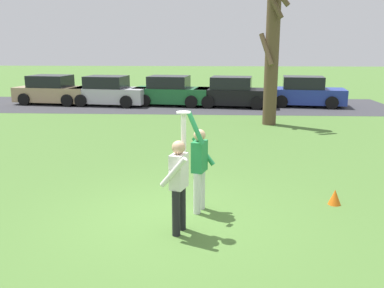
{
  "coord_description": "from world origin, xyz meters",
  "views": [
    {
      "loc": [
        0.73,
        -7.24,
        3.19
      ],
      "look_at": [
        0.3,
        0.66,
        1.3
      ],
      "focal_mm": 38.59,
      "sensor_mm": 36.0,
      "label": 1
    }
  ],
  "objects_px": {
    "parked_car_silver": "(109,92)",
    "parked_car_green": "(171,92)",
    "person_defender": "(199,163)",
    "person_catcher": "(179,179)",
    "field_cone_orange": "(335,197)",
    "bare_tree_tall": "(272,56)",
    "parked_car_black": "(233,93)",
    "parked_car_blue": "(305,93)",
    "frisbee_disc": "(183,112)",
    "parked_car_tan": "(53,91)"
  },
  "relations": [
    {
      "from": "parked_car_silver",
      "to": "parked_car_green",
      "type": "distance_m",
      "value": 3.4
    },
    {
      "from": "person_defender",
      "to": "parked_car_green",
      "type": "distance_m",
      "value": 15.04
    },
    {
      "from": "person_catcher",
      "to": "field_cone_orange",
      "type": "height_order",
      "value": "person_catcher"
    },
    {
      "from": "parked_car_green",
      "to": "bare_tree_tall",
      "type": "relative_size",
      "value": 0.72
    },
    {
      "from": "parked_car_black",
      "to": "parked_car_silver",
      "type": "bearing_deg",
      "value": -173.75
    },
    {
      "from": "field_cone_orange",
      "to": "bare_tree_tall",
      "type": "bearing_deg",
      "value": 91.42
    },
    {
      "from": "person_defender",
      "to": "parked_car_green",
      "type": "xyz_separation_m",
      "value": [
        -2.1,
        14.89,
        -0.25
      ]
    },
    {
      "from": "person_catcher",
      "to": "parked_car_black",
      "type": "bearing_deg",
      "value": 12.01
    },
    {
      "from": "person_catcher",
      "to": "bare_tree_tall",
      "type": "distance_m",
      "value": 10.93
    },
    {
      "from": "person_defender",
      "to": "parked_car_green",
      "type": "height_order",
      "value": "person_defender"
    },
    {
      "from": "parked_car_green",
      "to": "bare_tree_tall",
      "type": "bearing_deg",
      "value": -41.98
    },
    {
      "from": "person_catcher",
      "to": "parked_car_silver",
      "type": "relative_size",
      "value": 0.48
    },
    {
      "from": "parked_car_silver",
      "to": "bare_tree_tall",
      "type": "xyz_separation_m",
      "value": [
        8.05,
        -5.27,
        2.07
      ]
    },
    {
      "from": "parked_car_silver",
      "to": "parked_car_blue",
      "type": "bearing_deg",
      "value": 8.88
    },
    {
      "from": "person_defender",
      "to": "bare_tree_tall",
      "type": "distance_m",
      "value": 9.91
    },
    {
      "from": "person_defender",
      "to": "parked_car_green",
      "type": "bearing_deg",
      "value": -154.05
    },
    {
      "from": "frisbee_disc",
      "to": "parked_car_silver",
      "type": "distance_m",
      "value": 16.37
    },
    {
      "from": "person_catcher",
      "to": "parked_car_green",
      "type": "height_order",
      "value": "person_catcher"
    },
    {
      "from": "person_defender",
      "to": "parked_car_black",
      "type": "xyz_separation_m",
      "value": [
        1.28,
        14.51,
        -0.25
      ]
    },
    {
      "from": "frisbee_disc",
      "to": "field_cone_orange",
      "type": "bearing_deg",
      "value": 22.6
    },
    {
      "from": "parked_car_silver",
      "to": "bare_tree_tall",
      "type": "height_order",
      "value": "bare_tree_tall"
    },
    {
      "from": "parked_car_silver",
      "to": "bare_tree_tall",
      "type": "relative_size",
      "value": 0.72
    },
    {
      "from": "frisbee_disc",
      "to": "parked_car_silver",
      "type": "xyz_separation_m",
      "value": [
        -5.25,
        15.44,
        -1.37
      ]
    },
    {
      "from": "frisbee_disc",
      "to": "person_defender",
      "type": "bearing_deg",
      "value": 72.1
    },
    {
      "from": "parked_car_black",
      "to": "frisbee_disc",
      "type": "bearing_deg",
      "value": -88.04
    },
    {
      "from": "bare_tree_tall",
      "to": "field_cone_orange",
      "type": "height_order",
      "value": "bare_tree_tall"
    },
    {
      "from": "person_defender",
      "to": "parked_car_black",
      "type": "distance_m",
      "value": 14.57
    },
    {
      "from": "person_defender",
      "to": "field_cone_orange",
      "type": "distance_m",
      "value": 2.93
    },
    {
      "from": "person_defender",
      "to": "parked_car_blue",
      "type": "relative_size",
      "value": 0.47
    },
    {
      "from": "person_defender",
      "to": "parked_car_green",
      "type": "relative_size",
      "value": 0.47
    },
    {
      "from": "person_defender",
      "to": "bare_tree_tall",
      "type": "bearing_deg",
      "value": -177.27
    },
    {
      "from": "person_defender",
      "to": "parked_car_tan",
      "type": "xyz_separation_m",
      "value": [
        -8.78,
        15.07,
        -0.25
      ]
    },
    {
      "from": "person_catcher",
      "to": "person_defender",
      "type": "bearing_deg",
      "value": 0.0
    },
    {
      "from": "parked_car_tan",
      "to": "parked_car_green",
      "type": "bearing_deg",
      "value": 6.12
    },
    {
      "from": "bare_tree_tall",
      "to": "field_cone_orange",
      "type": "xyz_separation_m",
      "value": [
        0.22,
        -8.92,
        -2.64
      ]
    },
    {
      "from": "parked_car_tan",
      "to": "parked_car_green",
      "type": "distance_m",
      "value": 6.68
    },
    {
      "from": "parked_car_silver",
      "to": "person_defender",
      "type": "bearing_deg",
      "value": -61.78
    },
    {
      "from": "frisbee_disc",
      "to": "field_cone_orange",
      "type": "distance_m",
      "value": 3.8
    },
    {
      "from": "frisbee_disc",
      "to": "parked_car_green",
      "type": "distance_m",
      "value": 15.82
    },
    {
      "from": "parked_car_green",
      "to": "field_cone_orange",
      "type": "bearing_deg",
      "value": -63.61
    },
    {
      "from": "parked_car_tan",
      "to": "field_cone_orange",
      "type": "height_order",
      "value": "parked_car_tan"
    },
    {
      "from": "frisbee_disc",
      "to": "bare_tree_tall",
      "type": "distance_m",
      "value": 10.57
    },
    {
      "from": "person_defender",
      "to": "parked_car_tan",
      "type": "height_order",
      "value": "person_defender"
    },
    {
      "from": "person_defender",
      "to": "bare_tree_tall",
      "type": "height_order",
      "value": "bare_tree_tall"
    },
    {
      "from": "person_defender",
      "to": "parked_car_silver",
      "type": "bearing_deg",
      "value": -141.56
    },
    {
      "from": "parked_car_silver",
      "to": "parked_car_green",
      "type": "xyz_separation_m",
      "value": [
        3.4,
        0.21,
        0.0
      ]
    },
    {
      "from": "parked_car_green",
      "to": "parked_car_black",
      "type": "relative_size",
      "value": 1.0
    },
    {
      "from": "person_defender",
      "to": "frisbee_disc",
      "type": "distance_m",
      "value": 1.37
    },
    {
      "from": "parked_car_silver",
      "to": "parked_car_blue",
      "type": "distance_m",
      "value": 10.64
    },
    {
      "from": "person_catcher",
      "to": "parked_car_green",
      "type": "relative_size",
      "value": 0.48
    }
  ]
}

